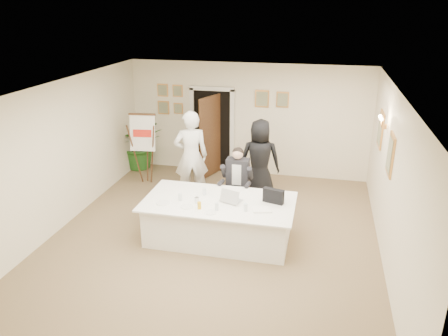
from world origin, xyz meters
name	(u,v)px	position (x,y,z in m)	size (l,w,h in m)	color
floor	(213,238)	(0.00, 0.00, 0.00)	(7.00, 7.00, 0.00)	brown
ceiling	(212,89)	(0.00, 0.00, 2.80)	(6.00, 7.00, 0.02)	white
wall_back	(248,120)	(0.00, 3.50, 1.40)	(6.00, 0.10, 2.80)	white
wall_front	(129,285)	(0.00, -3.50, 1.40)	(6.00, 0.10, 2.80)	white
wall_left	(61,156)	(-3.00, 0.00, 1.40)	(0.10, 7.00, 2.80)	white
wall_right	(392,183)	(3.00, 0.00, 1.40)	(0.10, 7.00, 2.80)	white
doorway	(212,133)	(-0.88, 3.32, 1.04)	(1.14, 0.86, 2.20)	black
pictures_back_wall	(216,101)	(-0.80, 3.47, 1.85)	(3.40, 0.06, 0.80)	#D19147
pictures_right_wall	(385,141)	(2.97, 1.20, 1.75)	(0.06, 2.20, 0.80)	#D19147
wall_sconce	(383,122)	(2.90, 1.20, 2.10)	(0.20, 0.30, 0.24)	#BE7D3C
conference_table	(219,220)	(0.11, 0.00, 0.39)	(2.73, 1.46, 0.78)	white
seated_man	(237,181)	(0.22, 1.11, 0.73)	(0.62, 0.66, 1.45)	black
flip_chart	(145,152)	(-2.25, 2.23, 0.79)	(0.61, 0.42, 1.71)	#3B1C13
standing_man	(191,156)	(-0.90, 1.60, 1.01)	(0.74, 0.48, 2.02)	white
standing_woman	(260,160)	(0.55, 2.00, 0.90)	(0.88, 0.58, 1.81)	black
potted_palm	(140,143)	(-2.80, 3.20, 0.67)	(1.21, 1.05, 1.34)	#245D1F
laptop	(231,194)	(0.32, 0.06, 0.91)	(0.37, 0.38, 0.28)	#B7BABC
laptop_bag	(273,196)	(1.07, 0.15, 0.91)	(0.38, 0.10, 0.27)	black
paper_stack	(262,210)	(0.93, -0.21, 0.79)	(0.32, 0.22, 0.03)	white
plate_left	(163,203)	(-0.84, -0.32, 0.78)	(0.24, 0.24, 0.01)	white
plate_mid	(187,207)	(-0.38, -0.37, 0.78)	(0.22, 0.22, 0.01)	white
plate_near	(210,212)	(0.08, -0.49, 0.78)	(0.21, 0.21, 0.01)	white
glass_a	(180,197)	(-0.58, -0.14, 0.84)	(0.06, 0.06, 0.14)	silver
glass_b	(217,207)	(0.16, -0.37, 0.84)	(0.06, 0.06, 0.14)	silver
glass_c	(246,207)	(0.65, -0.30, 0.84)	(0.07, 0.07, 0.14)	silver
glass_d	(204,191)	(-0.22, 0.20, 0.84)	(0.07, 0.07, 0.14)	silver
oj_glass	(199,205)	(-0.15, -0.39, 0.84)	(0.07, 0.07, 0.13)	gold
steel_jug	(197,200)	(-0.26, -0.17, 0.83)	(0.08, 0.08, 0.11)	silver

